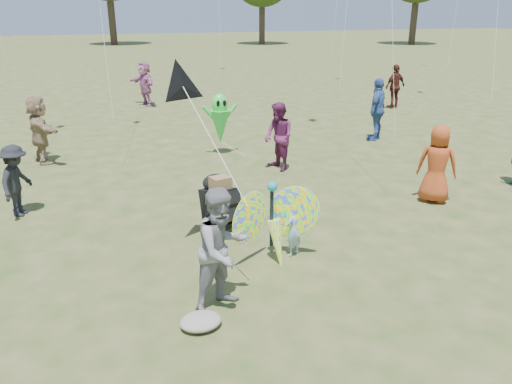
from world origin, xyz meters
TOP-DOWN VIEW (x-y plane):
  - ground at (0.00, 0.00)m, footprint 160.00×160.00m
  - child_girl at (0.35, 1.18)m, footprint 0.41×0.36m
  - adult_man at (-1.19, 0.09)m, footprint 1.07×0.98m
  - grey_bag at (-1.62, -0.29)m, footprint 0.56×0.46m
  - crowd_a at (4.24, 2.46)m, footprint 0.97×0.95m
  - crowd_b at (-4.12, 4.66)m, footprint 0.87×1.08m
  - crowd_c at (6.01, 7.54)m, footprint 1.18×1.10m
  - crowd_d at (-3.83, 8.43)m, footprint 1.02×1.77m
  - crowd_e at (1.92, 5.69)m, footprint 0.78×0.94m
  - crowd_h at (9.68, 11.92)m, footprint 1.12×0.66m
  - crowd_j at (0.01, 16.06)m, footprint 1.13×1.80m
  - jogging_stroller at (-0.53, 2.58)m, footprint 0.65×1.11m
  - butterfly_kite at (-0.04, 1.10)m, footprint 1.74×0.75m
  - delta_kite_rig at (-1.25, 1.88)m, footprint 0.92×2.02m
  - alien_kite at (0.91, 7.56)m, footprint 1.12×0.69m

SIDE VIEW (x-z plane):
  - ground at x=0.00m, z-range 0.00..0.00m
  - grey_bag at x=-1.62m, z-range 0.00..0.18m
  - child_girl at x=0.35m, z-range 0.00..0.93m
  - jogging_stroller at x=-0.53m, z-range 0.07..1.16m
  - butterfly_kite at x=-0.04m, z-range -0.13..1.45m
  - crowd_b at x=-4.12m, z-range 0.00..1.46m
  - crowd_a at x=4.24m, z-range 0.00..1.68m
  - crowd_e at x=1.92m, z-range 0.00..1.74m
  - adult_man at x=-1.19m, z-range 0.00..1.77m
  - crowd_h at x=9.68m, z-range 0.00..1.79m
  - crowd_d at x=-3.83m, z-range 0.00..1.82m
  - crowd_j at x=0.01m, z-range 0.00..1.86m
  - alien_kite at x=0.91m, z-range 0.10..1.84m
  - crowd_c at x=6.01m, z-range 0.00..1.94m
  - delta_kite_rig at x=-1.25m, z-range 1.91..3.74m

